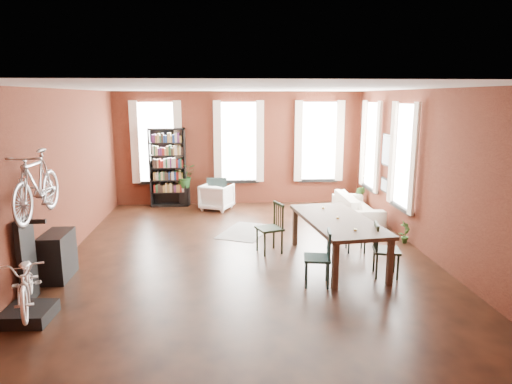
{
  "coord_description": "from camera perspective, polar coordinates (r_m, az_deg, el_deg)",
  "views": [
    {
      "loc": [
        -0.45,
        -8.49,
        3.05
      ],
      "look_at": [
        0.21,
        0.6,
        1.14
      ],
      "focal_mm": 32.0,
      "sensor_mm": 36.0,
      "label": 1
    }
  ],
  "objects": [
    {
      "name": "room",
      "position": [
        9.18,
        0.22,
        6.12
      ],
      "size": [
        9.0,
        9.04,
        3.22
      ],
      "color": "black",
      "rests_on": "ground"
    },
    {
      "name": "dining_table",
      "position": [
        8.66,
        10.08,
        -6.02
      ],
      "size": [
        1.43,
        2.61,
        0.85
      ],
      "primitive_type": "cube",
      "rotation": [
        0.0,
        0.0,
        0.13
      ],
      "color": "#49382C",
      "rests_on": "ground"
    },
    {
      "name": "dining_chair_a",
      "position": [
        7.6,
        7.65,
        -8.16
      ],
      "size": [
        0.49,
        0.49,
        0.93
      ],
      "primitive_type": "cube",
      "rotation": [
        0.0,
        0.0,
        -1.73
      ],
      "color": "#183533",
      "rests_on": "ground"
    },
    {
      "name": "dining_chair_b",
      "position": [
        9.05,
        1.7,
        -4.56
      ],
      "size": [
        0.59,
        0.59,
        1.0
      ],
      "primitive_type": "cube",
      "rotation": [
        0.0,
        0.0,
        -1.23
      ],
      "color": "black",
      "rests_on": "ground"
    },
    {
      "name": "dining_chair_c",
      "position": [
        8.2,
        15.99,
        -6.99
      ],
      "size": [
        0.51,
        0.51,
        0.94
      ],
      "primitive_type": "cube",
      "rotation": [
        0.0,
        0.0,
        1.38
      ],
      "color": "black",
      "rests_on": "ground"
    },
    {
      "name": "dining_chair_d",
      "position": [
        9.36,
        12.37,
        -4.8
      ],
      "size": [
        0.42,
        0.42,
        0.83
      ],
      "primitive_type": "cube",
      "rotation": [
        0.0,
        0.0,
        1.47
      ],
      "color": "#1A3A3B",
      "rests_on": "ground"
    },
    {
      "name": "bookshelf",
      "position": [
        13.03,
        -10.96,
        3.01
      ],
      "size": [
        1.0,
        0.32,
        2.2
      ],
      "primitive_type": "cube",
      "color": "black",
      "rests_on": "ground"
    },
    {
      "name": "white_armchair",
      "position": [
        12.54,
        -4.93,
        -0.45
      ],
      "size": [
        0.99,
        0.96,
        0.78
      ],
      "primitive_type": "imported",
      "rotation": [
        0.0,
        0.0,
        2.71
      ],
      "color": "white",
      "rests_on": "ground"
    },
    {
      "name": "cream_sofa",
      "position": [
        11.9,
        12.56,
        -1.29
      ],
      "size": [
        0.61,
        2.08,
        0.81
      ],
      "primitive_type": "imported",
      "rotation": [
        0.0,
        0.0,
        1.57
      ],
      "color": "beige",
      "rests_on": "ground"
    },
    {
      "name": "striped_rug",
      "position": [
        10.54,
        -1.35,
        -4.97
      ],
      "size": [
        1.44,
        1.71,
        0.01
      ],
      "primitive_type": "cube",
      "rotation": [
        0.0,
        0.0,
        -0.42
      ],
      "color": "black",
      "rests_on": "ground"
    },
    {
      "name": "bike_trainer",
      "position": [
        7.27,
        -26.53,
        -13.49
      ],
      "size": [
        0.66,
        0.66,
        0.18
      ],
      "primitive_type": "cube",
      "rotation": [
        0.0,
        0.0,
        -0.05
      ],
      "color": "black",
      "rests_on": "ground"
    },
    {
      "name": "bike_wall_rack",
      "position": [
        7.7,
        -26.71,
        -7.65
      ],
      "size": [
        0.16,
        0.6,
        1.3
      ],
      "primitive_type": "cube",
      "color": "black",
      "rests_on": "ground"
    },
    {
      "name": "console_table",
      "position": [
        8.52,
        -23.52,
        -7.3
      ],
      "size": [
        0.4,
        0.8,
        0.8
      ],
      "primitive_type": "cube",
      "color": "black",
      "rests_on": "ground"
    },
    {
      "name": "plant_stand",
      "position": [
        13.14,
        -8.91,
        -0.57
      ],
      "size": [
        0.3,
        0.3,
        0.52
      ],
      "primitive_type": "cube",
      "rotation": [
        0.0,
        0.0,
        -0.18
      ],
      "color": "black",
      "rests_on": "ground"
    },
    {
      "name": "plant_by_sofa",
      "position": [
        13.0,
        12.66,
        -1.39
      ],
      "size": [
        0.56,
        0.72,
        0.28
      ],
      "primitive_type": "imported",
      "rotation": [
        0.0,
        0.0,
        -0.39
      ],
      "color": "#2E5C25",
      "rests_on": "ground"
    },
    {
      "name": "plant_small",
      "position": [
        10.22,
        18.08,
        -5.62
      ],
      "size": [
        0.49,
        0.54,
        0.17
      ],
      "primitive_type": "imported",
      "rotation": [
        0.0,
        0.0,
        0.64
      ],
      "color": "#325F26",
      "rests_on": "ground"
    },
    {
      "name": "bicycle_floor",
      "position": [
        6.98,
        -27.0,
        -7.21
      ],
      "size": [
        0.74,
        0.91,
        1.49
      ],
      "primitive_type": "imported",
      "rotation": [
        0.0,
        0.0,
        0.33
      ],
      "color": "white",
      "rests_on": "bike_trainer"
    },
    {
      "name": "bicycle_hung",
      "position": [
        7.27,
        -25.97,
        3.39
      ],
      "size": [
        0.47,
        1.0,
        1.66
      ],
      "primitive_type": "imported",
      "color": "#A5A8AD",
      "rests_on": "bike_wall_rack"
    },
    {
      "name": "plant_on_stand",
      "position": [
        13.04,
        -8.87,
        1.69
      ],
      "size": [
        0.74,
        0.79,
        0.53
      ],
      "primitive_type": "imported",
      "rotation": [
        0.0,
        0.0,
        0.21
      ],
      "color": "#215120",
      "rests_on": "plant_stand"
    }
  ]
}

